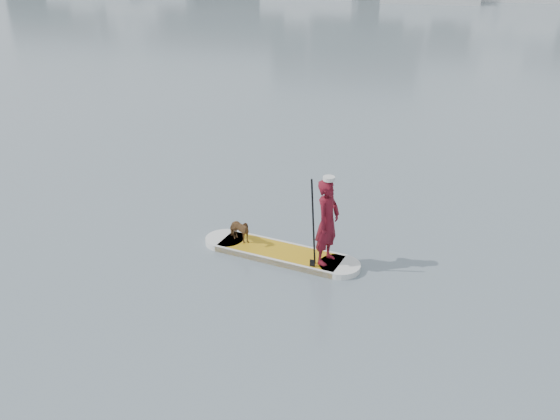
# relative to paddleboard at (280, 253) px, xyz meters

# --- Properties ---
(ground) EXTENTS (140.00, 140.00, 0.00)m
(ground) POSITION_rel_paddleboard_xyz_m (2.85, -2.66, -0.06)
(ground) COLOR slate
(ground) RESTS_ON ground
(paddleboard) EXTENTS (3.26, 1.24, 0.12)m
(paddleboard) POSITION_rel_paddleboard_xyz_m (0.00, 0.00, 0.00)
(paddleboard) COLOR #C89312
(paddleboard) RESTS_ON ground
(paddler) EXTENTS (0.56, 0.70, 1.66)m
(paddler) POSITION_rel_paddleboard_xyz_m (0.96, -0.17, 0.89)
(paddler) COLOR maroon
(paddler) RESTS_ON paddleboard
(white_cap) EXTENTS (0.22, 0.22, 0.07)m
(white_cap) POSITION_rel_paddleboard_xyz_m (0.96, -0.17, 1.76)
(white_cap) COLOR silver
(white_cap) RESTS_ON paddler
(dog) EXTENTS (0.65, 0.49, 0.50)m
(dog) POSITION_rel_paddleboard_xyz_m (-0.90, 0.16, 0.31)
(dog) COLOR #58331E
(dog) RESTS_ON paddleboard
(paddle) EXTENTS (0.10, 0.30, 2.00)m
(paddle) POSITION_rel_paddleboard_xyz_m (0.75, -0.44, 0.74)
(paddle) COLOR black
(paddle) RESTS_ON ground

